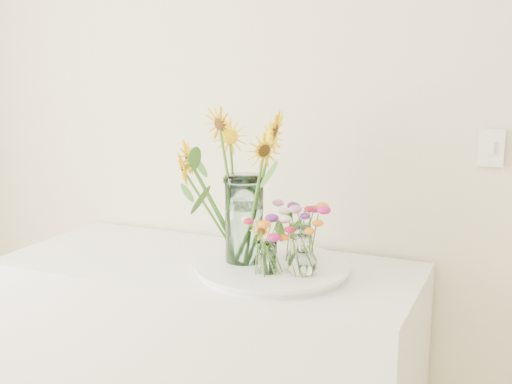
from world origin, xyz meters
TOP-DOWN VIEW (x-y plane):
  - tray at (-0.17, 1.91)m, footprint 0.47×0.47m
  - mason_jar at (-0.27, 1.91)m, footprint 0.12×0.12m
  - sunflower_bouquet at (-0.27, 1.91)m, footprint 0.63×0.63m
  - small_vase_a at (-0.16, 1.83)m, footprint 0.08×0.08m
  - wildflower_posy_a at (-0.16, 1.83)m, footprint 0.21×0.21m
  - small_vase_b at (-0.06, 1.86)m, footprint 0.09×0.09m
  - wildflower_posy_b at (-0.06, 1.86)m, footprint 0.19×0.19m
  - small_vase_c at (-0.11, 2.00)m, footprint 0.08×0.08m
  - wildflower_posy_c at (-0.11, 2.00)m, footprint 0.20×0.20m

SIDE VIEW (x-z plane):
  - tray at x=-0.17m, z-range 0.90..0.92m
  - small_vase_a at x=-0.16m, z-range 0.93..1.03m
  - small_vase_c at x=-0.11m, z-range 0.93..1.05m
  - small_vase_b at x=-0.06m, z-range 0.93..1.06m
  - wildflower_posy_a at x=-0.16m, z-range 0.93..1.12m
  - wildflower_posy_c at x=-0.11m, z-range 0.93..1.14m
  - wildflower_posy_b at x=-0.06m, z-range 0.93..1.15m
  - mason_jar at x=-0.27m, z-range 0.93..1.21m
  - sunflower_bouquet at x=-0.27m, z-range 0.93..1.44m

